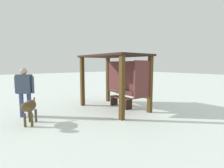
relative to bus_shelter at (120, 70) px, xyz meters
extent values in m
plane|color=silver|center=(-0.12, -0.24, -1.57)|extent=(60.00, 60.00, 0.00)
cube|color=#452F13|center=(-1.41, -0.94, -0.52)|extent=(0.14, 0.14, 2.10)
cube|color=#452F13|center=(1.17, -0.94, -0.52)|extent=(0.14, 0.14, 2.10)
cube|color=#452F13|center=(-1.41, 0.46, -0.52)|extent=(0.14, 0.14, 2.10)
cube|color=#452F13|center=(1.17, 0.46, -0.52)|extent=(0.14, 0.14, 2.10)
cube|color=black|center=(-0.12, -0.24, 0.57)|extent=(2.86, 1.69, 0.07)
cube|color=#582926|center=(-0.12, 0.46, -0.29)|extent=(2.44, 0.08, 1.33)
cube|color=#452F13|center=(-0.12, 0.44, -1.01)|extent=(2.44, 0.06, 0.08)
cube|color=#582926|center=(1.17, 0.01, -0.29)|extent=(0.08, 0.77, 1.33)
cube|color=#502E2B|center=(-0.12, 0.16, -1.16)|extent=(1.10, 0.38, 0.04)
cube|color=#502E2B|center=(-0.12, 0.33, -0.96)|extent=(1.05, 0.04, 0.20)
cube|color=black|center=(0.33, 0.16, -1.37)|extent=(0.12, 0.32, 0.39)
cube|color=black|center=(-0.57, 0.16, -1.37)|extent=(0.12, 0.32, 0.39)
cube|color=#3B475B|center=(-1.20, -3.30, -0.43)|extent=(0.50, 0.53, 0.65)
sphere|color=tan|center=(-1.20, -3.30, 0.01)|extent=(0.22, 0.22, 0.22)
cylinder|color=#37427C|center=(-1.22, -3.41, -1.16)|extent=(0.20, 0.20, 0.82)
cylinder|color=#37427C|center=(-1.18, -3.18, -1.16)|extent=(0.20, 0.20, 0.82)
cylinder|color=#3B475B|center=(-1.37, -3.52, -0.46)|extent=(0.13, 0.13, 0.58)
cylinder|color=#3B475B|center=(-1.02, -3.07, -0.46)|extent=(0.13, 0.13, 0.58)
ellipsoid|color=#4E3F22|center=(-0.24, -3.37, -1.00)|extent=(0.75, 0.60, 0.34)
sphere|color=#4E3F22|center=(0.14, -3.58, -0.93)|extent=(0.26, 0.26, 0.26)
cylinder|color=#4E3F22|center=(-0.59, -3.18, -0.95)|extent=(0.24, 0.16, 0.22)
cylinder|color=#4E3F22|center=(-0.09, -3.56, -1.37)|extent=(0.07, 0.07, 0.40)
cylinder|color=#4E3F22|center=(0.00, -3.40, -1.37)|extent=(0.07, 0.07, 0.40)
cylinder|color=#4E3F22|center=(-0.47, -3.35, -1.37)|extent=(0.07, 0.07, 0.40)
cylinder|color=#4E3F22|center=(-0.38, -3.18, -1.37)|extent=(0.07, 0.07, 0.40)
camera|label=1|loc=(5.25, -4.61, 0.24)|focal=27.69mm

